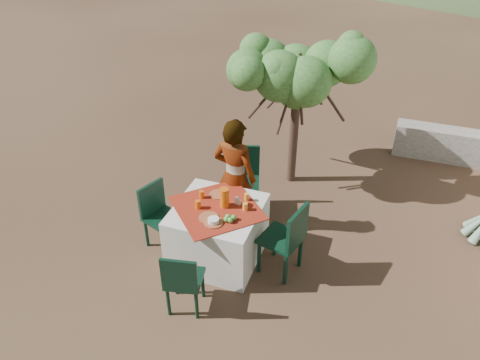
# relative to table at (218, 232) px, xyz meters

# --- Properties ---
(ground) EXTENTS (160.00, 160.00, 0.00)m
(ground) POSITION_rel_table_xyz_m (-0.43, 0.12, -0.38)
(ground) COLOR #342017
(ground) RESTS_ON ground
(table) EXTENTS (1.30, 1.30, 0.76)m
(table) POSITION_rel_table_xyz_m (0.00, 0.00, 0.00)
(table) COLOR silver
(table) RESTS_ON ground
(chair_far) EXTENTS (0.55, 0.55, 0.96)m
(chair_far) POSITION_rel_table_xyz_m (-0.04, 1.07, 0.15)
(chair_far) COLOR black
(chair_far) RESTS_ON ground
(chair_near) EXTENTS (0.46, 0.46, 0.84)m
(chair_near) POSITION_rel_table_xyz_m (-0.02, -0.95, 0.09)
(chair_near) COLOR black
(chair_near) RESTS_ON ground
(chair_left) EXTENTS (0.52, 0.52, 0.87)m
(chair_left) POSITION_rel_table_xyz_m (-0.80, -0.01, 0.11)
(chair_left) COLOR black
(chair_left) RESTS_ON ground
(chair_right) EXTENTS (0.55, 0.55, 0.97)m
(chair_right) POSITION_rel_table_xyz_m (0.87, 0.01, 0.16)
(chair_right) COLOR black
(chair_right) RESTS_ON ground
(person) EXTENTS (0.65, 0.47, 1.63)m
(person) POSITION_rel_table_xyz_m (-0.00, 0.62, 0.44)
(person) COLOR #8C6651
(person) RESTS_ON ground
(shrub_tree) EXTENTS (1.77, 1.74, 2.09)m
(shrub_tree) POSITION_rel_table_xyz_m (0.49, 2.08, 1.27)
(shrub_tree) COLOR #3E2B1F
(shrub_tree) RESTS_ON ground
(stone_wall) EXTENTS (2.60, 0.35, 0.55)m
(stone_wall) POSITION_rel_table_xyz_m (3.17, 3.52, -0.10)
(stone_wall) COLOR gray
(stone_wall) RESTS_ON ground
(plate_far) EXTENTS (0.22, 0.22, 0.01)m
(plate_far) POSITION_rel_table_xyz_m (-0.09, 0.25, 0.39)
(plate_far) COLOR brown
(plate_far) RESTS_ON table
(plate_near) EXTENTS (0.23, 0.23, 0.01)m
(plate_near) POSITION_rel_table_xyz_m (-0.01, -0.22, 0.39)
(plate_near) COLOR brown
(plate_near) RESTS_ON table
(glass_far) EXTENTS (0.06, 0.06, 0.10)m
(glass_far) POSITION_rel_table_xyz_m (-0.25, 0.12, 0.43)
(glass_far) COLOR #D2580D
(glass_far) RESTS_ON table
(glass_near) EXTENTS (0.07, 0.07, 0.11)m
(glass_near) POSITION_rel_table_xyz_m (-0.21, -0.08, 0.44)
(glass_near) COLOR #D2580D
(glass_near) RESTS_ON table
(juice_pitcher) EXTENTS (0.11, 0.11, 0.25)m
(juice_pitcher) POSITION_rel_table_xyz_m (0.08, 0.06, 0.51)
(juice_pitcher) COLOR #D2580D
(juice_pitcher) RESTS_ON table
(bowl_plate) EXTENTS (0.23, 0.23, 0.01)m
(bowl_plate) POSITION_rel_table_xyz_m (0.07, -0.28, 0.39)
(bowl_plate) COLOR brown
(bowl_plate) RESTS_ON table
(white_bowl) EXTENTS (0.13, 0.13, 0.05)m
(white_bowl) POSITION_rel_table_xyz_m (0.07, -0.28, 0.42)
(white_bowl) COLOR silver
(white_bowl) RESTS_ON bowl_plate
(jar_left) EXTENTS (0.06, 0.06, 0.10)m
(jar_left) POSITION_rel_table_xyz_m (0.33, 0.07, 0.43)
(jar_left) COLOR orange
(jar_left) RESTS_ON table
(jar_right) EXTENTS (0.06, 0.06, 0.09)m
(jar_right) POSITION_rel_table_xyz_m (0.28, 0.27, 0.43)
(jar_right) COLOR orange
(jar_right) RESTS_ON table
(napkin_holder) EXTENTS (0.07, 0.04, 0.09)m
(napkin_holder) POSITION_rel_table_xyz_m (0.21, 0.15, 0.43)
(napkin_holder) COLOR silver
(napkin_holder) RESTS_ON table
(fruit_cluster) EXTENTS (0.13, 0.12, 0.07)m
(fruit_cluster) POSITION_rel_table_xyz_m (0.23, -0.18, 0.42)
(fruit_cluster) COLOR #509636
(fruit_cluster) RESTS_ON table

